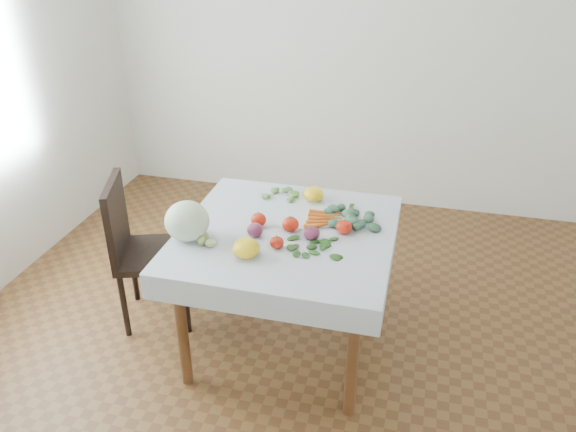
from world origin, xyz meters
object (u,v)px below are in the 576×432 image
object	(u,v)px
chair	(138,243)
cabbage	(187,221)
carrot_bunch	(326,218)
table	(286,247)
heirloom_back	(314,194)

from	to	relation	value
chair	cabbage	distance (m)	0.59
chair	carrot_bunch	bearing A→B (deg)	6.87
table	heirloom_back	world-z (taller)	heirloom_back
heirloom_back	carrot_bunch	world-z (taller)	heirloom_back
cabbage	table	bearing A→B (deg)	22.89
carrot_bunch	cabbage	bearing A→B (deg)	-151.30
cabbage	heirloom_back	size ratio (longest dim) A/B	1.91
chair	carrot_bunch	xyz separation A→B (m)	(1.09, 0.13, 0.24)
cabbage	carrot_bunch	distance (m)	0.75
chair	carrot_bunch	distance (m)	1.13
table	heirloom_back	bearing A→B (deg)	80.38
chair	table	bearing A→B (deg)	-1.80
chair	heirloom_back	bearing A→B (deg)	20.27
table	carrot_bunch	size ratio (longest dim) A/B	4.13
chair	heirloom_back	size ratio (longest dim) A/B	7.74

